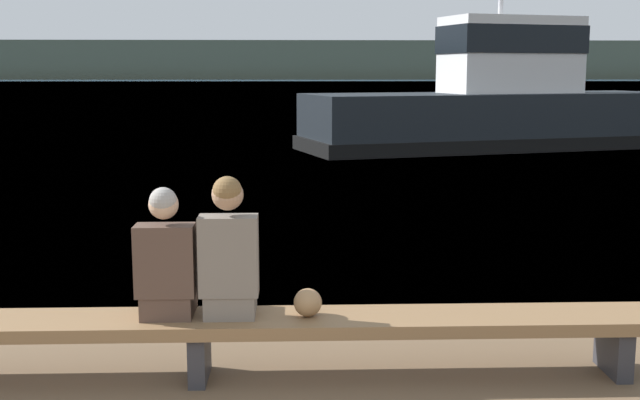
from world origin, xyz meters
The scene contains 7 objects.
water_surface centered at (0.00, 124.77, 0.00)m, with size 240.00×240.00×0.00m, color #426B8E.
far_shoreline centered at (0.00, 193.75, 4.56)m, with size 600.00×12.00×9.11m, color #424738.
bench_main centered at (-0.08, 3.03, 0.37)m, with size 6.60×0.54×0.45m.
person_left centered at (-0.30, 3.04, 0.85)m, with size 0.41×0.42×0.94m.
person_right centered at (0.14, 3.03, 0.90)m, with size 0.41×0.43×1.01m.
shopping_bag centered at (0.70, 3.03, 0.56)m, with size 0.20×0.20×0.20m.
tugboat_red centered at (6.37, 20.05, 1.15)m, with size 11.25×6.02×6.49m.
Camera 1 is at (0.59, -2.47, 2.19)m, focal length 45.00 mm.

